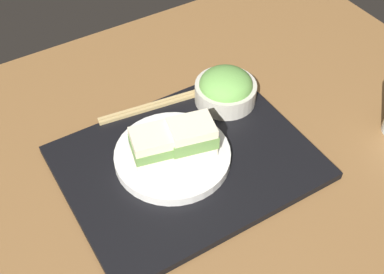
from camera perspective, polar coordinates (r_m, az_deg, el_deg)
name	(u,v)px	position (r cm, az deg, el deg)	size (l,w,h in cm)	color
ground_plane	(171,193)	(89.51, -2.46, -6.38)	(140.00, 100.00, 3.00)	brown
serving_tray	(187,162)	(90.88, -0.54, -2.92)	(43.91, 33.98, 1.57)	black
sandwich_plate	(173,156)	(89.75, -2.24, -2.17)	(20.95, 20.95, 1.79)	silver
sandwich_near	(192,137)	(87.46, -0.04, 0.04)	(9.40, 7.81, 6.10)	#EFE5C1
sandwich_far	(152,146)	(86.53, -4.62, -1.07)	(9.12, 7.85, 5.58)	#EFE5C1
salad_bowl	(226,88)	(99.71, 3.87, 5.56)	(12.34, 12.34, 6.92)	beige
chopsticks_pair	(153,106)	(99.96, -4.52, 3.56)	(22.36, 4.41, 0.70)	tan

